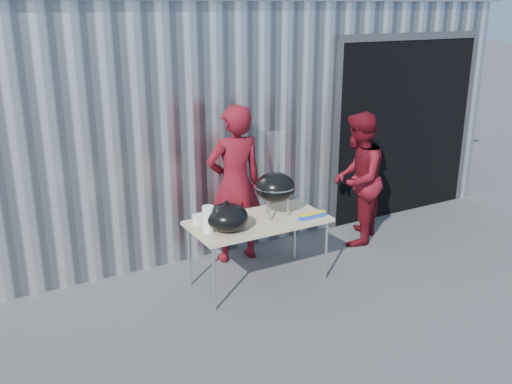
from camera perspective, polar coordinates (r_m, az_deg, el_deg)
ground at (r=5.76m, az=1.17°, el=-12.70°), size 80.00×80.00×0.00m
building at (r=9.58m, az=-8.30°, el=9.53°), size 8.20×6.20×3.10m
folding_table at (r=6.18m, az=0.23°, el=-3.14°), size 1.50×0.75×0.75m
kettle_grill at (r=6.12m, az=1.93°, el=1.21°), size 0.44×0.44×0.94m
grill_lid at (r=5.84m, az=-2.92°, el=-2.54°), size 0.44×0.44×0.32m
paper_towels at (r=5.80m, az=-4.80°, el=-2.73°), size 0.12×0.12×0.28m
white_tub at (r=6.07m, az=-5.20°, el=-2.69°), size 0.20×0.15×0.10m
foil_box at (r=6.23m, az=5.67°, el=-2.36°), size 0.32×0.05×0.06m
person_cook at (r=6.70m, az=-2.12°, el=0.76°), size 0.72×0.51×1.90m
person_bystander at (r=7.36m, az=10.10°, el=1.30°), size 1.05×1.02×1.71m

